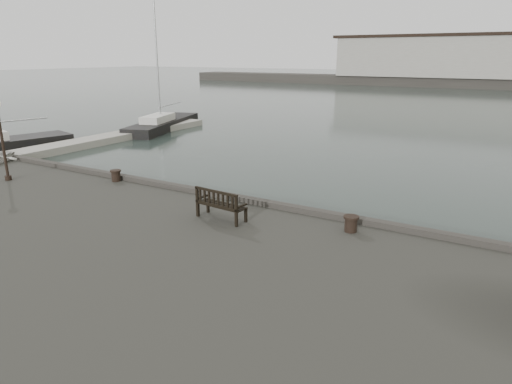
% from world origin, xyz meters
% --- Properties ---
extents(ground, '(400.00, 400.00, 0.00)m').
position_xyz_m(ground, '(0.00, 0.00, 0.00)').
color(ground, black).
rests_on(ground, ground).
extents(pontoon, '(2.00, 24.00, 0.50)m').
position_xyz_m(pontoon, '(-20.00, 10.00, 0.25)').
color(pontoon, '#A29E96').
rests_on(pontoon, ground).
extents(breakwater, '(140.00, 9.50, 12.20)m').
position_xyz_m(breakwater, '(-4.56, 92.00, 4.30)').
color(breakwater, '#383530').
rests_on(breakwater, ground).
extents(bench, '(1.68, 0.71, 0.94)m').
position_xyz_m(bench, '(-0.05, -2.01, 1.86)').
color(bench, black).
rests_on(bench, quay).
extents(bollard_left, '(0.47, 0.47, 0.45)m').
position_xyz_m(bollard_left, '(-6.20, -0.50, 1.79)').
color(bollard_left, black).
rests_on(bollard_left, quay).
extents(bollard_right, '(0.54, 0.54, 0.46)m').
position_xyz_m(bollard_right, '(3.71, -0.94, 1.79)').
color(bollard_right, black).
rests_on(bollard_right, quay).
extents(lamp_post, '(0.33, 0.33, 3.29)m').
position_xyz_m(lamp_post, '(-10.06, -2.61, 3.67)').
color(lamp_post, black).
rests_on(lamp_post, quay).
extents(yacht_b, '(5.92, 11.63, 14.90)m').
position_xyz_m(yacht_b, '(-20.62, 18.37, 0.25)').
color(yacht_b, black).
rests_on(yacht_b, ground).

